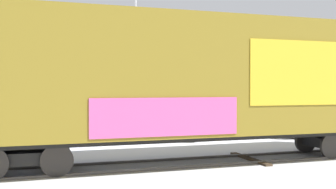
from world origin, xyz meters
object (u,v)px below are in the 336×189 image
object	(u,v)px
parked_car_blue	(62,124)
freight_car	(201,78)
flagpole	(136,34)
parked_car_black	(315,120)
parked_car_silver	(209,123)

from	to	relation	value
parked_car_blue	freight_car	bearing A→B (deg)	-52.61
flagpole	parked_car_blue	xyz separation A→B (m)	(-4.44, -6.29, -5.04)
freight_car	parked_car_black	size ratio (longest dim) A/B	3.40
parked_car_black	freight_car	bearing A→B (deg)	-145.57
parked_car_blue	parked_car_silver	bearing A→B (deg)	0.43
parked_car_blue	parked_car_black	distance (m)	12.77
freight_car	parked_car_black	world-z (taller)	freight_car
parked_car_silver	parked_car_black	xyz separation A→B (m)	(5.78, -0.33, 0.10)
freight_car	flagpole	distance (m)	12.59
flagpole	parked_car_silver	size ratio (longest dim) A/B	2.12
parked_car_blue	parked_car_silver	distance (m)	6.99
parked_car_silver	parked_car_black	world-z (taller)	parked_car_black
flagpole	parked_car_blue	world-z (taller)	flagpole
flagpole	parked_car_blue	size ratio (longest dim) A/B	2.10
flagpole	parked_car_silver	xyz separation A→B (m)	(2.54, -6.23, -5.14)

